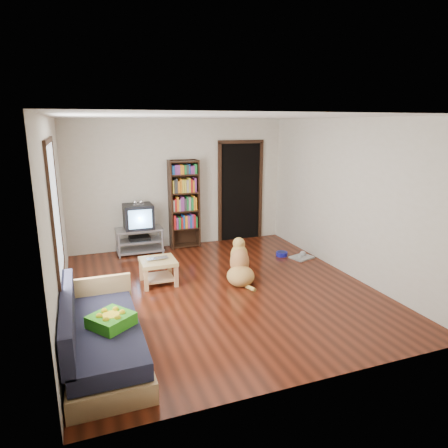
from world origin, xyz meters
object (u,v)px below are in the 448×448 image
object	(u,v)px
green_cushion	(111,320)
bookshelf	(184,199)
dog_bowl	(282,254)
sofa	(100,339)
dog	(240,266)
coffee_table	(158,267)
tv_stand	(140,240)
crt_tv	(138,216)
grey_rag	(302,257)
laptop	(158,260)

from	to	relation	value
green_cushion	bookshelf	size ratio (longest dim) A/B	0.22
bookshelf	dog_bowl	bearing A→B (deg)	-38.17
bookshelf	sofa	world-z (taller)	bookshelf
dog	coffee_table	bearing A→B (deg)	163.58
green_cushion	dog	distance (m)	2.70
tv_stand	crt_tv	bearing A→B (deg)	90.00
dog_bowl	bookshelf	world-z (taller)	bookshelf
grey_rag	sofa	distance (m)	4.43
green_cushion	tv_stand	world-z (taller)	green_cushion
green_cushion	grey_rag	world-z (taller)	green_cushion
sofa	coffee_table	size ratio (longest dim) A/B	3.27
laptop	dog	bearing A→B (deg)	-18.32
laptop	sofa	bearing A→B (deg)	-121.06
green_cushion	dog	bearing A→B (deg)	0.43
dog_bowl	coffee_table	world-z (taller)	coffee_table
green_cushion	crt_tv	distance (m)	3.81
grey_rag	crt_tv	xyz separation A→B (m)	(-2.85, 1.44, 0.73)
laptop	tv_stand	bearing A→B (deg)	88.02
crt_tv	coffee_table	xyz separation A→B (m)	(0.04, -1.72, -0.46)
bookshelf	coffee_table	xyz separation A→B (m)	(-0.91, -1.79, -0.72)
sofa	coffee_table	xyz separation A→B (m)	(1.01, 1.94, 0.02)
grey_rag	dog	size ratio (longest dim) A/B	0.46
grey_rag	sofa	bearing A→B (deg)	-149.97
laptop	tv_stand	distance (m)	1.73
laptop	dog	distance (m)	1.32
laptop	crt_tv	xyz separation A→B (m)	(-0.04, 1.75, 0.33)
bookshelf	grey_rag	bearing A→B (deg)	-38.43
dog_bowl	crt_tv	size ratio (longest dim) A/B	0.38
grey_rag	dog	distance (m)	1.70
bookshelf	dog	world-z (taller)	bookshelf
dog_bowl	sofa	bearing A→B (deg)	-145.08
bookshelf	dog	bearing A→B (deg)	-80.85
sofa	dog	world-z (taller)	sofa
green_cushion	coffee_table	xyz separation A→B (m)	(0.89, 1.99, -0.20)
crt_tv	bookshelf	bearing A→B (deg)	4.32
green_cushion	sofa	world-z (taller)	sofa
crt_tv	coffee_table	world-z (taller)	crt_tv
coffee_table	dog	xyz separation A→B (m)	(1.26, -0.37, -0.02)
grey_rag	bookshelf	bearing A→B (deg)	141.57
dog	dog_bowl	bearing A→B (deg)	35.58
grey_rag	sofa	size ratio (longest dim) A/B	0.22
laptop	dog_bowl	world-z (taller)	laptop
laptop	grey_rag	distance (m)	2.86
tv_stand	crt_tv	world-z (taller)	crt_tv
coffee_table	green_cushion	bearing A→B (deg)	-114.01
dog_bowl	dog	distance (m)	1.56
laptop	bookshelf	xyz separation A→B (m)	(0.91, 1.82, 0.59)
tv_stand	sofa	size ratio (longest dim) A/B	0.50
laptop	bookshelf	size ratio (longest dim) A/B	0.19
crt_tv	tv_stand	bearing A→B (deg)	-90.00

